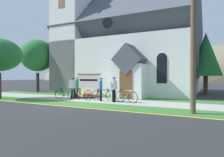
{
  "coord_description": "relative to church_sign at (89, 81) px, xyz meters",
  "views": [
    {
      "loc": [
        7.38,
        -10.28,
        1.7
      ],
      "look_at": [
        0.48,
        3.19,
        1.51
      ],
      "focal_mm": 32.9,
      "sensor_mm": 36.0,
      "label": 1
    }
  ],
  "objects": [
    {
      "name": "ground",
      "position": [
        2.1,
        0.02,
        -1.24
      ],
      "size": [
        140.0,
        140.0,
        0.0
      ],
      "primitive_type": "plane",
      "color": "#2B2B2D"
    },
    {
      "name": "sidewalk_slab",
      "position": [
        1.09,
        -1.93,
        -1.24
      ],
      "size": [
        32.0,
        2.58,
        0.01
      ],
      "primitive_type": "cube",
      "color": "#A8A59E",
      "rests_on": "ground"
    },
    {
      "name": "grass_verge",
      "position": [
        1.09,
        -4.16,
        -1.24
      ],
      "size": [
        32.0,
        1.88,
        0.01
      ],
      "primitive_type": "cube",
      "color": "#38722D",
      "rests_on": "ground"
    },
    {
      "name": "church_lawn",
      "position": [
        1.09,
        0.31,
        -1.24
      ],
      "size": [
        24.0,
        1.9,
        0.01
      ],
      "primitive_type": "cube",
      "color": "#38722D",
      "rests_on": "ground"
    },
    {
      "name": "curb_paint_stripe",
      "position": [
        1.09,
        -5.25,
        -1.24
      ],
      "size": [
        28.0,
        0.16,
        0.01
      ],
      "primitive_type": "cube",
      "color": "yellow",
      "rests_on": "ground"
    },
    {
      "name": "church_building",
      "position": [
        0.69,
        6.03,
        3.6
      ],
      "size": [
        13.88,
        12.03,
        12.86
      ],
      "color": "white",
      "rests_on": "ground"
    },
    {
      "name": "church_sign",
      "position": [
        0.0,
        0.0,
        0.0
      ],
      "size": [
        2.24,
        0.19,
        1.9
      ],
      "color": "#7F6047",
      "rests_on": "ground"
    },
    {
      "name": "flower_bed",
      "position": [
        -0.02,
        -0.49,
        -1.17
      ],
      "size": [
        2.44,
        2.44,
        0.34
      ],
      "color": "#382319",
      "rests_on": "ground"
    },
    {
      "name": "bicycle_blue",
      "position": [
        4.32,
        -2.17,
        -0.85
      ],
      "size": [
        1.7,
        0.44,
        0.86
      ],
      "color": "black",
      "rests_on": "ground"
    },
    {
      "name": "bicycle_green",
      "position": [
        -0.44,
        -2.41,
        -0.88
      ],
      "size": [
        1.7,
        0.41,
        0.8
      ],
      "color": "black",
      "rests_on": "ground"
    },
    {
      "name": "bicycle_silver",
      "position": [
        1.06,
        -2.37,
        -0.85
      ],
      "size": [
        1.77,
        0.32,
        0.85
      ],
      "color": "black",
      "rests_on": "ground"
    },
    {
      "name": "bicycle_black",
      "position": [
        2.37,
        -1.66,
        -0.88
      ],
      "size": [
        1.58,
        0.68,
        0.79
      ],
      "color": "black",
      "rests_on": "ground"
    },
    {
      "name": "cyclist_in_red_jersey",
      "position": [
        3.53,
        -2.38,
        -0.28
      ],
      "size": [
        0.28,
        0.76,
        1.64
      ],
      "color": "black",
      "rests_on": "ground"
    },
    {
      "name": "cyclist_in_blue_jersey",
      "position": [
        2.51,
        -2.31,
        -0.32
      ],
      "size": [
        0.38,
        0.63,
        1.6
      ],
      "color": "black",
      "rests_on": "ground"
    },
    {
      "name": "cyclist_in_green_jersey",
      "position": [
        0.14,
        -1.74,
        -0.24
      ],
      "size": [
        0.44,
        0.65,
        1.7
      ],
      "color": "#191E38",
      "rests_on": "ground"
    },
    {
      "name": "cyclist_in_orange_jersey",
      "position": [
        -0.06,
        -1.99,
        -0.33
      ],
      "size": [
        0.46,
        0.58,
        1.58
      ],
      "color": "black",
      "rests_on": "ground"
    },
    {
      "name": "utility_pole",
      "position": [
        8.43,
        -4.41,
        3.45
      ],
      "size": [
        3.12,
        0.28,
        8.47
      ],
      "color": "brown",
      "rests_on": "ground"
    },
    {
      "name": "roadside_conifer",
      "position": [
        8.55,
        6.79,
        2.48
      ],
      "size": [
        2.92,
        2.92,
        5.78
      ],
      "color": "#4C3823",
      "rests_on": "ground"
    },
    {
      "name": "yard_deciduous_tree",
      "position": [
        -7.61,
        1.63,
        2.63
      ],
      "size": [
        3.59,
        3.59,
        5.58
      ],
      "color": "#3D2D1E",
      "rests_on": "ground"
    },
    {
      "name": "distant_hill",
      "position": [
        -8.91,
        60.52,
        -1.24
      ],
      "size": [
        104.74,
        46.12,
        24.19
      ],
      "primitive_type": "ellipsoid",
      "color": "#847A5B",
      "rests_on": "ground"
    }
  ]
}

